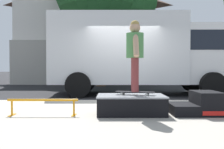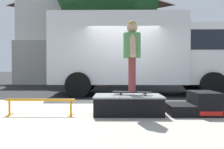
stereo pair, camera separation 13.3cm
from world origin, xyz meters
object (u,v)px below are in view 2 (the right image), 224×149
object	(u,v)px
grind_rail	(40,103)
box_truck	(143,51)
kicker_ramp	(196,105)
skateboard	(132,92)
skater_kid	(132,50)
skate_box	(128,104)

from	to	relation	value
grind_rail	box_truck	bearing A→B (deg)	63.49
kicker_ramp	skateboard	bearing A→B (deg)	178.85
kicker_ramp	skater_kid	distance (m)	1.68
box_truck	skater_kid	bearing A→B (deg)	-98.53
grind_rail	skater_kid	xyz separation A→B (m)	(1.79, 0.17, 1.04)
grind_rail	box_truck	size ratio (longest dim) A/B	0.20
skate_box	skateboard	bearing A→B (deg)	17.89
skater_kid	skate_box	bearing A→B (deg)	-162.11
kicker_ramp	grind_rail	bearing A→B (deg)	-177.29
skate_box	kicker_ramp	world-z (taller)	kicker_ramp
kicker_ramp	box_truck	bearing A→B (deg)	96.27
kicker_ramp	box_truck	distance (m)	5.14
skateboard	box_truck	size ratio (longest dim) A/B	0.12
kicker_ramp	skate_box	bearing A→B (deg)	179.98
skate_box	grind_rail	world-z (taller)	skate_box
grind_rail	skateboard	distance (m)	1.81
skateboard	box_truck	xyz separation A→B (m)	(0.73, 4.89, 1.15)
skate_box	kicker_ramp	distance (m)	1.35
grind_rail	box_truck	world-z (taller)	box_truck
grind_rail	skater_kid	bearing A→B (deg)	5.44
skate_box	kicker_ramp	xyz separation A→B (m)	(1.35, -0.00, -0.02)
skate_box	skateboard	xyz separation A→B (m)	(0.08, 0.03, 0.23)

